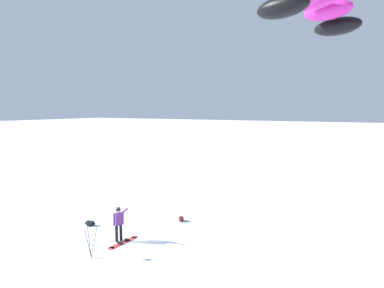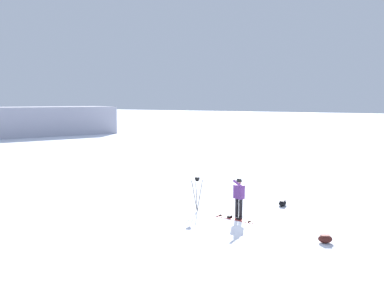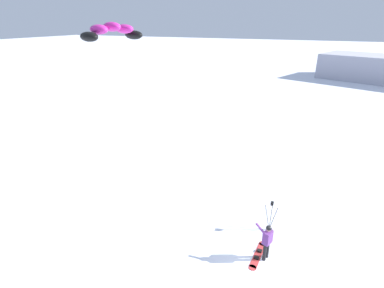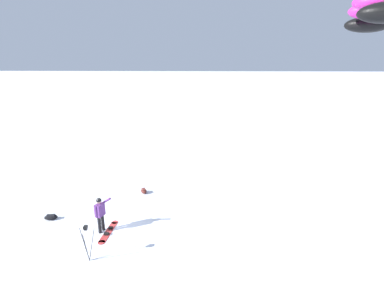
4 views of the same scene
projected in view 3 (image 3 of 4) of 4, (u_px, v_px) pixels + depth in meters
name	position (u px, v px, depth m)	size (l,w,h in m)	color
ground_plane	(250.00, 267.00, 11.45)	(300.00, 300.00, 0.00)	white
snowboarder	(267.00, 239.00, 11.53)	(0.72, 0.46, 1.62)	black
snowboard	(258.00, 255.00, 12.04)	(0.40, 1.79, 0.10)	#B23333
traction_kite	(112.00, 31.00, 14.22)	(2.19, 3.34, 0.85)	black
camera_tripod	(271.00, 210.00, 13.14)	(0.57, 0.41, 1.47)	#262628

